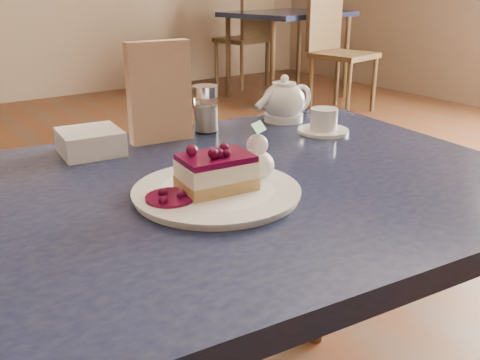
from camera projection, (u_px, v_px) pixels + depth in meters
main_table at (205, 226)px, 0.99m from camera, size 1.31×0.94×0.77m
dessert_plate at (217, 192)px, 0.92m from camera, size 0.28×0.28×0.01m
cheesecake_slice at (216, 172)px, 0.90m from camera, size 0.13×0.10×0.06m
whipped_cream at (257, 165)px, 0.95m from camera, size 0.06×0.06×0.05m
berry_sauce at (170, 198)px, 0.87m from camera, size 0.08×0.08×0.01m
tea_set at (291, 106)px, 1.37m from camera, size 0.17×0.26×0.11m
menu_card at (159, 92)px, 1.19m from camera, size 0.15×0.05×0.23m
sugar_shaker at (206, 108)px, 1.29m from camera, size 0.06×0.06×0.11m
napkin_stack at (90, 142)px, 1.13m from camera, size 0.13×0.13×0.05m
bg_table_far_right at (286, 89)px, 5.39m from camera, size 1.24×2.00×1.33m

